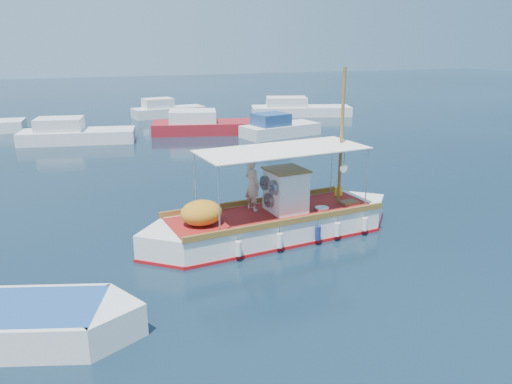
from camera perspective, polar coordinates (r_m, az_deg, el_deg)
name	(u,v)px	position (r m, az deg, el deg)	size (l,w,h in m)	color
ground	(284,243)	(16.29, 3.25, -5.87)	(160.00, 160.00, 0.00)	black
fishing_caique	(272,222)	(16.63, 1.80, -3.49)	(9.24, 3.18, 5.67)	white
bg_boat_nw	(74,135)	(34.12, -20.06, 6.15)	(7.35, 3.58, 1.80)	silver
bg_boat_n	(206,126)	(35.64, -5.69, 7.52)	(8.43, 4.56, 1.80)	maroon
bg_boat_ne	(278,129)	(34.26, 2.57, 7.20)	(5.74, 3.38, 1.80)	silver
bg_boat_e	(298,110)	(43.91, 4.80, 9.34)	(8.85, 4.95, 1.80)	silver
bg_boat_far_n	(166,111)	(43.74, -10.20, 9.10)	(6.23, 2.91, 1.80)	silver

